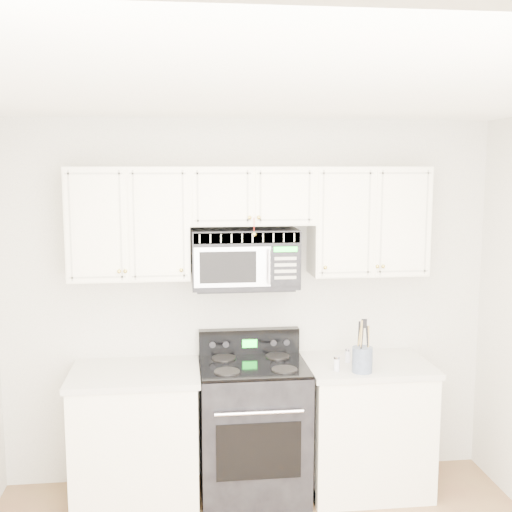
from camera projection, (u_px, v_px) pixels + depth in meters
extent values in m
cube|color=white|center=(292.00, 89.00, 2.72)|extent=(3.50, 3.50, 0.01)
cube|color=silver|center=(249.00, 302.00, 4.63)|extent=(3.50, 0.01, 2.60)
cube|color=white|center=(137.00, 439.00, 4.34)|extent=(0.82, 0.63, 0.88)
cube|color=silver|center=(135.00, 374.00, 4.28)|extent=(0.86, 0.65, 0.04)
cube|color=black|center=(138.00, 490.00, 4.44)|extent=(0.82, 0.55, 0.10)
cube|color=white|center=(366.00, 428.00, 4.53)|extent=(0.82, 0.63, 0.88)
cube|color=silver|center=(368.00, 365.00, 4.47)|extent=(0.86, 0.65, 0.04)
cube|color=black|center=(363.00, 477.00, 4.62)|extent=(0.82, 0.55, 0.10)
cube|color=black|center=(253.00, 430.00, 4.44)|extent=(0.72, 0.62, 0.92)
cube|color=black|center=(259.00, 451.00, 4.13)|extent=(0.55, 0.01, 0.38)
cylinder|color=silver|center=(259.00, 413.00, 4.07)|extent=(0.57, 0.02, 0.02)
cube|color=black|center=(253.00, 365.00, 4.37)|extent=(0.72, 0.62, 0.02)
cube|color=black|center=(249.00, 342.00, 4.63)|extent=(0.72, 0.08, 0.19)
cube|color=#0ADD22|center=(250.00, 344.00, 4.58)|extent=(0.10, 0.00, 0.06)
cube|color=white|center=(129.00, 223.00, 4.29)|extent=(0.80, 0.33, 0.75)
cube|color=white|center=(368.00, 221.00, 4.48)|extent=(0.80, 0.33, 0.75)
cube|color=white|center=(251.00, 196.00, 4.36)|extent=(0.84, 0.33, 0.39)
sphere|color=gold|center=(125.00, 271.00, 4.14)|extent=(0.03, 0.03, 0.03)
sphere|color=gold|center=(181.00, 270.00, 4.18)|extent=(0.03, 0.03, 0.03)
sphere|color=gold|center=(325.00, 268.00, 4.29)|extent=(0.03, 0.03, 0.03)
sphere|color=gold|center=(377.00, 267.00, 4.33)|extent=(0.03, 0.03, 0.03)
sphere|color=gold|center=(250.00, 218.00, 4.19)|extent=(0.03, 0.03, 0.03)
sphere|color=gold|center=(259.00, 218.00, 4.19)|extent=(0.03, 0.03, 0.03)
cylinder|color=#A6130A|center=(254.00, 226.00, 4.20)|extent=(0.01, 0.00, 0.11)
sphere|color=gold|center=(254.00, 234.00, 4.21)|extent=(0.03, 0.03, 0.03)
cube|color=black|center=(245.00, 258.00, 4.39)|extent=(0.72, 0.36, 0.40)
cube|color=#B3AFA3|center=(247.00, 238.00, 4.20)|extent=(0.70, 0.01, 0.07)
cube|color=#A0A0A4|center=(233.00, 267.00, 4.21)|extent=(0.51, 0.01, 0.27)
cube|color=black|center=(228.00, 267.00, 4.20)|extent=(0.37, 0.01, 0.21)
cube|color=black|center=(285.00, 266.00, 4.25)|extent=(0.20, 0.01, 0.27)
cube|color=#0ADD22|center=(286.00, 249.00, 4.22)|extent=(0.16, 0.00, 0.03)
cylinder|color=silver|center=(269.00, 267.00, 4.20)|extent=(0.02, 0.02, 0.23)
cylinder|color=slate|center=(362.00, 360.00, 4.24)|extent=(0.14, 0.14, 0.17)
cylinder|color=olive|center=(368.00, 347.00, 4.23)|extent=(0.01, 0.01, 0.29)
cylinder|color=black|center=(358.00, 345.00, 4.25)|extent=(0.01, 0.01, 0.32)
cylinder|color=olive|center=(361.00, 346.00, 4.19)|extent=(0.01, 0.01, 0.34)
cylinder|color=black|center=(368.00, 347.00, 4.23)|extent=(0.01, 0.01, 0.29)
cylinder|color=olive|center=(358.00, 345.00, 4.25)|extent=(0.01, 0.01, 0.32)
cylinder|color=black|center=(361.00, 346.00, 4.19)|extent=(0.01, 0.01, 0.34)
cylinder|color=silver|center=(337.00, 365.00, 4.27)|extent=(0.04, 0.04, 0.08)
cylinder|color=silver|center=(337.00, 358.00, 4.26)|extent=(0.04, 0.04, 0.02)
cylinder|color=silver|center=(348.00, 356.00, 4.46)|extent=(0.04, 0.04, 0.08)
cylinder|color=silver|center=(348.00, 350.00, 4.45)|extent=(0.04, 0.04, 0.02)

